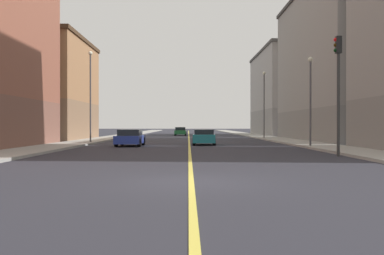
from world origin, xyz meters
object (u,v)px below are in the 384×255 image
building_left_far (294,93)px  building_right_midblock (35,89)px  car_blue (130,138)px  street_lamp_left_near (310,91)px  car_green (181,131)px  traffic_light_left_near (338,79)px  street_lamp_right_near (90,88)px  building_left_mid (353,65)px  street_lamp_left_far (264,98)px  car_teal (204,137)px

building_left_far → building_right_midblock: building_left_far is taller
building_left_far → car_blue: size_ratio=5.28×
street_lamp_left_near → car_green: 41.35m
car_green → traffic_light_left_near: bearing=-79.6°
street_lamp_right_near → car_green: (7.47, 32.17, -4.32)m
building_left_mid → traffic_light_left_near: building_left_mid is taller
car_green → car_blue: bearing=-95.1°
street_lamp_left_near → street_lamp_left_far: (0.00, 20.80, 0.70)m
street_lamp_left_far → traffic_light_left_near: bearing=-91.9°
street_lamp_right_near → street_lamp_left_far: 21.86m
building_right_midblock → building_left_mid: bearing=-6.1°
building_left_far → car_teal: 40.55m
car_blue → street_lamp_right_near: bearing=128.9°
street_lamp_left_far → car_teal: (-7.56, -16.15, -4.17)m
building_right_midblock → street_lamp_right_near: size_ratio=1.95×
building_left_mid → building_left_far: building_left_mid is taller
street_lamp_right_near → street_lamp_left_far: (17.56, 13.02, -0.16)m
street_lamp_left_near → car_green: bearing=104.2°
street_lamp_left_near → street_lamp_left_far: bearing=90.0°
car_teal → street_lamp_left_near: bearing=-31.6°
building_right_midblock → traffic_light_left_near: 36.83m
building_left_mid → street_lamp_left_near: bearing=-119.8°
car_green → car_blue: car_green is taller
building_left_mid → car_blue: 25.51m
car_green → building_left_far: bearing=4.9°
street_lamp_left_near → car_teal: street_lamp_left_near is taller
building_left_mid → building_right_midblock: (-33.87, 3.63, -2.27)m
building_left_far → car_green: building_left_far is taller
traffic_light_left_near → street_lamp_right_near: bearing=133.9°
building_left_mid → car_green: bearing=125.3°
car_green → street_lamp_left_far: bearing=-62.2°
car_blue → car_teal: bearing=19.2°
street_lamp_right_near → car_blue: street_lamp_right_near is taller
traffic_light_left_near → car_blue: size_ratio=1.45×
building_left_mid → street_lamp_right_near: bearing=-166.0°
traffic_light_left_near → street_lamp_left_near: bearing=83.9°
street_lamp_right_near → car_teal: 11.34m
building_right_midblock → car_teal: building_right_midblock is taller
traffic_light_left_near → street_lamp_left_near: street_lamp_left_near is taller
building_right_midblock → street_lamp_left_far: size_ratio=2.03×
building_right_midblock → street_lamp_right_near: 12.97m
traffic_light_left_near → street_lamp_left_far: (1.02, 30.24, 0.74)m
building_left_far → car_green: bearing=-175.1°
street_lamp_left_near → street_lamp_right_near: (-17.56, 7.78, 0.86)m
street_lamp_right_near → car_green: street_lamp_right_near is taller
car_blue → car_green: bearing=84.9°
building_right_midblock → street_lamp_left_near: 31.34m
building_left_far → car_blue: building_left_far is taller
street_lamp_left_near → street_lamp_left_far: size_ratio=0.83×
building_left_far → street_lamp_left_far: 22.36m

